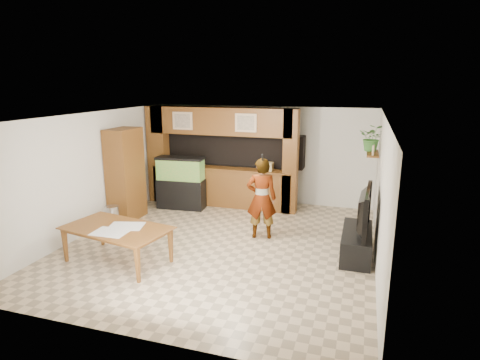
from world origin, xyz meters
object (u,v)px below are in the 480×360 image
(person, at_px, (261,198))
(pantry_cabinet, at_px, (126,175))
(aquarium, at_px, (181,183))
(dining_table, at_px, (116,245))
(television, at_px, (359,210))

(person, bearing_deg, pantry_cabinet, -17.18)
(pantry_cabinet, height_order, aquarium, pantry_cabinet)
(person, relative_size, dining_table, 0.90)
(person, bearing_deg, television, 156.52)
(dining_table, bearing_deg, aquarium, 105.36)
(person, bearing_deg, aquarium, -41.86)
(aquarium, bearing_deg, pantry_cabinet, -132.50)
(television, bearing_deg, aquarium, 71.80)
(television, relative_size, dining_table, 0.75)
(aquarium, bearing_deg, television, -25.14)
(aquarium, relative_size, television, 0.94)
(aquarium, relative_size, person, 0.79)
(television, relative_size, person, 0.84)
(television, distance_m, dining_table, 4.52)
(aquarium, bearing_deg, dining_table, -89.46)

